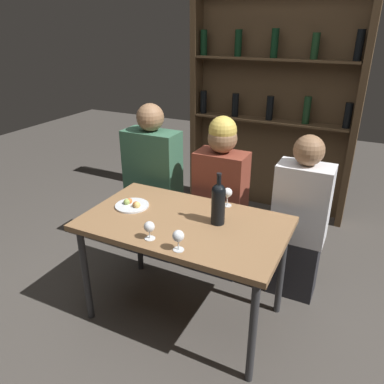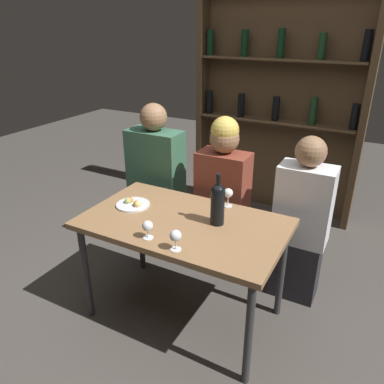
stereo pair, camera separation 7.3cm
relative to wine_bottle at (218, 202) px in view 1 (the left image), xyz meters
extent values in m
plane|color=#47423D|center=(-0.19, -0.07, -0.86)|extent=(10.00, 10.00, 0.00)
cube|color=olive|center=(-0.19, -0.07, -0.16)|extent=(1.24, 0.73, 0.04)
cylinder|color=#2D2D30|center=(-0.75, -0.38, -0.52)|extent=(0.04, 0.04, 0.69)
cylinder|color=#2D2D30|center=(0.37, -0.38, -0.52)|extent=(0.04, 0.04, 0.69)
cylinder|color=#2D2D30|center=(-0.75, 0.24, -0.52)|extent=(0.04, 0.04, 0.69)
cylinder|color=#2D2D30|center=(0.37, 0.24, -0.52)|extent=(0.04, 0.04, 0.69)
cube|color=#4C3823|center=(-0.19, 1.85, 0.26)|extent=(1.58, 0.02, 2.25)
cube|color=#4C3823|center=(-0.98, 1.75, 0.26)|extent=(0.06, 0.18, 2.25)
cube|color=#4C3823|center=(0.60, 1.75, 0.26)|extent=(0.06, 0.18, 2.25)
cube|color=#4C3823|center=(-0.19, 1.75, 0.09)|extent=(1.50, 0.18, 0.02)
cylinder|color=black|center=(-0.90, 1.74, 0.21)|extent=(0.07, 0.07, 0.23)
cylinder|color=black|center=(-0.55, 1.74, 0.21)|extent=(0.07, 0.07, 0.23)
cylinder|color=black|center=(-0.19, 1.75, 0.21)|extent=(0.07, 0.07, 0.23)
cylinder|color=#19381E|center=(0.16, 1.75, 0.22)|extent=(0.07, 0.07, 0.25)
cylinder|color=black|center=(0.52, 1.75, 0.21)|extent=(0.07, 0.07, 0.23)
cube|color=#4C3823|center=(-0.19, 1.75, 0.66)|extent=(1.50, 0.18, 0.02)
cylinder|color=black|center=(-0.90, 1.74, 0.79)|extent=(0.07, 0.07, 0.23)
cylinder|color=black|center=(-0.55, 1.76, 0.79)|extent=(0.07, 0.07, 0.24)
cylinder|color=black|center=(-0.20, 1.74, 0.79)|extent=(0.07, 0.07, 0.25)
cylinder|color=#19381E|center=(0.16, 1.76, 0.78)|extent=(0.07, 0.07, 0.22)
cylinder|color=black|center=(0.51, 1.76, 0.79)|extent=(0.07, 0.07, 0.25)
cylinder|color=black|center=(0.00, 0.00, -0.03)|extent=(0.08, 0.08, 0.21)
sphere|color=black|center=(0.00, 0.00, 0.07)|extent=(0.08, 0.08, 0.08)
cylinder|color=black|center=(0.00, 0.00, 0.12)|extent=(0.03, 0.03, 0.10)
cylinder|color=black|center=(0.00, 0.00, 0.18)|extent=(0.03, 0.03, 0.01)
cylinder|color=silver|center=(-0.27, -0.34, -0.14)|extent=(0.06, 0.06, 0.00)
cylinder|color=silver|center=(-0.27, -0.34, -0.11)|extent=(0.01, 0.01, 0.06)
sphere|color=silver|center=(-0.27, -0.34, -0.06)|extent=(0.06, 0.06, 0.06)
cylinder|color=silver|center=(-0.04, 0.25, -0.14)|extent=(0.06, 0.06, 0.00)
cylinder|color=silver|center=(-0.04, 0.25, -0.10)|extent=(0.01, 0.01, 0.07)
sphere|color=silver|center=(-0.04, 0.25, -0.05)|extent=(0.06, 0.06, 0.06)
cylinder|color=silver|center=(-0.07, -0.37, -0.14)|extent=(0.06, 0.06, 0.00)
cylinder|color=silver|center=(-0.07, -0.37, -0.10)|extent=(0.01, 0.01, 0.06)
sphere|color=silver|center=(-0.07, -0.37, -0.05)|extent=(0.06, 0.06, 0.06)
cylinder|color=silver|center=(-0.59, -0.04, -0.14)|extent=(0.22, 0.22, 0.01)
sphere|color=#99B256|center=(-0.64, -0.04, -0.12)|extent=(0.04, 0.04, 0.04)
sphere|color=#C67038|center=(-0.55, -0.05, -0.12)|extent=(0.05, 0.05, 0.05)
sphere|color=#C67038|center=(-0.63, -0.02, -0.12)|extent=(0.04, 0.04, 0.04)
sphere|color=#E5BC66|center=(-0.54, -0.06, -0.12)|extent=(0.04, 0.04, 0.04)
sphere|color=#99B256|center=(-0.63, -0.04, -0.12)|extent=(0.04, 0.04, 0.04)
cube|color=#26262B|center=(-0.77, 0.51, -0.64)|extent=(0.39, 0.22, 0.45)
cube|color=#38664C|center=(-0.77, 0.51, -0.10)|extent=(0.43, 0.22, 0.63)
sphere|color=#8C6647|center=(-0.77, 0.51, 0.32)|extent=(0.21, 0.21, 0.21)
cube|color=#26262B|center=(-0.19, 0.51, -0.64)|extent=(0.33, 0.22, 0.45)
cube|color=brown|center=(-0.19, 0.51, -0.14)|extent=(0.37, 0.22, 0.54)
sphere|color=#8C6647|center=(-0.19, 0.51, 0.23)|extent=(0.21, 0.21, 0.21)
sphere|color=gold|center=(-0.19, 0.51, 0.29)|extent=(0.20, 0.20, 0.20)
cube|color=#26262B|center=(0.40, 0.51, -0.64)|extent=(0.32, 0.22, 0.45)
cube|color=white|center=(0.40, 0.51, -0.14)|extent=(0.36, 0.22, 0.54)
sphere|color=#8C6647|center=(0.40, 0.51, 0.23)|extent=(0.20, 0.20, 0.20)
camera|label=1|loc=(0.74, -1.84, 0.96)|focal=35.00mm
camera|label=2|loc=(0.80, -1.81, 0.96)|focal=35.00mm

